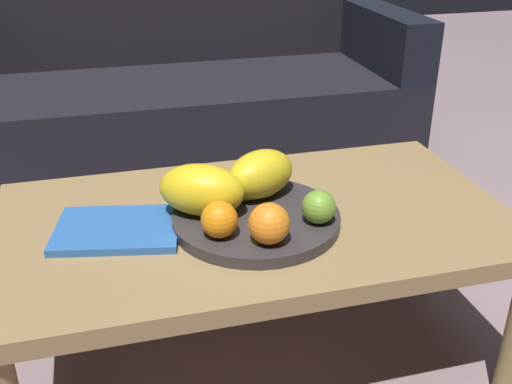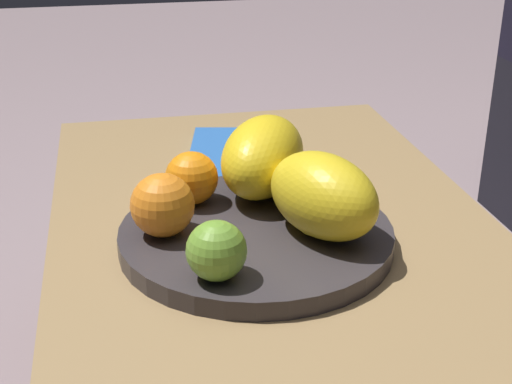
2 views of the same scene
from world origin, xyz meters
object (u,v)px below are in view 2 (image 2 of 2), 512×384
at_px(melon_large_front, 323,195).
at_px(melon_smaller_beside, 263,156).
at_px(apple_front, 216,251).
at_px(coffee_table, 285,274).
at_px(magazine, 242,158).
at_px(fruit_bowl, 256,236).
at_px(orange_front, 192,178).
at_px(orange_left, 162,205).
at_px(banana_bunch, 310,198).

distance_m(melon_large_front, melon_smaller_beside, 0.15).
xyz_separation_m(melon_large_front, apple_front, (0.08, -0.15, -0.02)).
distance_m(coffee_table, magazine, 0.30).
height_order(fruit_bowl, apple_front, apple_front).
bearing_deg(orange_front, melon_large_front, 50.67).
height_order(coffee_table, orange_front, orange_front).
xyz_separation_m(coffee_table, fruit_bowl, (-0.01, -0.04, 0.06)).
distance_m(orange_front, orange_left, 0.10).
bearing_deg(melon_smaller_beside, banana_bunch, 25.81).
bearing_deg(orange_front, coffee_table, 47.01).
xyz_separation_m(coffee_table, melon_smaller_beside, (-0.12, -0.01, 0.12)).
bearing_deg(orange_left, melon_large_front, 79.60).
relative_size(melon_smaller_beside, orange_front, 2.49).
distance_m(fruit_bowl, melon_smaller_beside, 0.13).
bearing_deg(fruit_bowl, orange_front, -142.42).
relative_size(fruit_bowl, melon_large_front, 2.14).
distance_m(melon_large_front, orange_left, 0.20).
bearing_deg(fruit_bowl, melon_large_front, 68.79).
bearing_deg(apple_front, orange_front, -179.08).
relative_size(fruit_bowl, orange_left, 4.38).
height_order(melon_large_front, banana_bunch, melon_large_front).
xyz_separation_m(coffee_table, orange_front, (-0.10, -0.11, 0.10)).
bearing_deg(magazine, orange_front, -16.99).
bearing_deg(orange_left, apple_front, 22.81).
distance_m(melon_smaller_beside, banana_bunch, 0.10).
distance_m(melon_smaller_beside, apple_front, 0.24).
height_order(fruit_bowl, magazine, fruit_bowl).
bearing_deg(apple_front, melon_smaller_beside, 155.81).
xyz_separation_m(fruit_bowl, melon_large_front, (0.03, 0.08, 0.06)).
relative_size(apple_front, banana_bunch, 0.43).
height_order(coffee_table, orange_left, orange_left).
relative_size(fruit_bowl, magazine, 1.41).
xyz_separation_m(apple_front, magazine, (-0.40, 0.10, -0.05)).
bearing_deg(banana_bunch, magazine, -171.14).
bearing_deg(orange_left, banana_bunch, 93.28).
xyz_separation_m(coffee_table, apple_front, (0.10, -0.10, 0.10)).
xyz_separation_m(coffee_table, melon_large_front, (0.02, 0.04, 0.12)).
bearing_deg(coffee_table, melon_large_front, 62.31).
relative_size(melon_smaller_beside, magazine, 0.72).
xyz_separation_m(orange_front, magazine, (-0.19, 0.10, -0.05)).
height_order(coffee_table, melon_large_front, melon_large_front).
xyz_separation_m(melon_large_front, magazine, (-0.31, -0.05, -0.07)).
distance_m(fruit_bowl, melon_large_front, 0.11).
distance_m(coffee_table, fruit_bowl, 0.07).
bearing_deg(orange_front, banana_bunch, 62.63).
bearing_deg(melon_large_front, fruit_bowl, -111.21).
bearing_deg(orange_front, magazine, 151.47).
bearing_deg(melon_large_front, melon_smaller_beside, -161.00).
bearing_deg(coffee_table, orange_left, -95.26).
bearing_deg(orange_front, melon_smaller_beside, 98.48).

